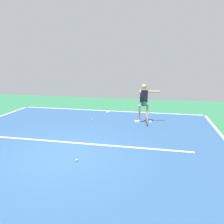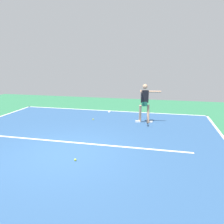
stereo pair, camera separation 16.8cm
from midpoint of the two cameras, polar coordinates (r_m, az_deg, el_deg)
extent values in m
plane|color=#2D754C|center=(7.03, -12.69, -10.49)|extent=(20.60, 20.60, 0.00)
cube|color=#2D5484|center=(7.03, -12.69, -10.48)|extent=(10.40, 12.14, 0.00)
cube|color=white|center=(12.48, -1.31, 0.31)|extent=(10.40, 0.10, 0.01)
cube|color=white|center=(7.81, -9.89, -7.88)|extent=(7.80, 0.10, 0.01)
cube|color=white|center=(12.29, -1.52, 0.11)|extent=(0.10, 0.30, 0.01)
cylinder|color=tan|center=(10.20, 8.63, -0.43)|extent=(0.15, 0.31, 0.84)
cube|color=white|center=(10.30, 9.08, -2.47)|extent=(0.25, 0.13, 0.07)
cylinder|color=tan|center=(10.18, 6.61, -0.40)|extent=(0.15, 0.31, 0.84)
cube|color=white|center=(10.27, 6.03, -2.42)|extent=(0.25, 0.13, 0.07)
cube|color=#1E664C|center=(10.09, 7.70, 2.17)|extent=(0.27, 0.23, 0.20)
cube|color=black|center=(10.03, 7.76, 4.04)|extent=(0.36, 0.22, 0.55)
sphere|color=tan|center=(9.97, 7.84, 6.56)|extent=(0.22, 0.22, 0.22)
cylinder|color=tan|center=(10.03, 10.34, 5.24)|extent=(0.55, 0.15, 0.08)
cylinder|color=tan|center=(9.72, 6.88, 5.28)|extent=(0.15, 0.55, 0.08)
cylinder|color=black|center=(9.34, 6.97, 4.96)|extent=(0.06, 0.22, 0.03)
torus|color=black|center=(9.09, 7.02, 4.74)|extent=(0.06, 0.29, 0.29)
cylinder|color=silver|center=(9.09, 7.02, 4.74)|extent=(0.04, 0.25, 0.25)
sphere|color=#C6E53D|center=(6.48, -9.85, -12.17)|extent=(0.07, 0.07, 0.07)
sphere|color=yellow|center=(10.61, -5.61, -1.91)|extent=(0.07, 0.07, 0.07)
camera|label=1|loc=(0.08, -90.58, -0.14)|focal=35.32mm
camera|label=2|loc=(0.08, 89.42, 0.14)|focal=35.32mm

